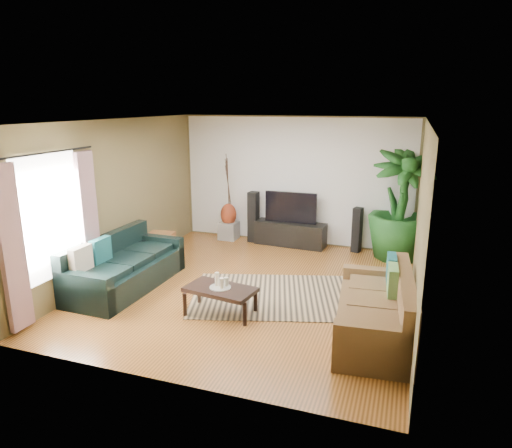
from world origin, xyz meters
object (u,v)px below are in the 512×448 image
at_px(tv_stand, 290,234).
at_px(side_table, 160,246).
at_px(sofa_left, 126,263).
at_px(coffee_table, 221,301).
at_px(vase, 229,214).
at_px(sofa_right, 374,305).
at_px(speaker_left, 253,217).
at_px(speaker_right, 357,230).
at_px(potted_plant, 400,205).
at_px(pedestal, 229,230).
at_px(television, 291,207).

relative_size(tv_stand, side_table, 2.92).
height_order(sofa_left, coffee_table, sofa_left).
bearing_deg(vase, sofa_right, -45.06).
bearing_deg(coffee_table, vase, 119.36).
relative_size(speaker_left, side_table, 2.15).
bearing_deg(vase, speaker_left, 0.00).
distance_m(sofa_right, speaker_right, 3.51).
bearing_deg(speaker_left, coffee_table, -72.84).
bearing_deg(potted_plant, pedestal, 177.95).
height_order(potted_plant, vase, potted_plant).
bearing_deg(speaker_left, potted_plant, 3.16).
relative_size(tv_stand, speaker_left, 1.36).
relative_size(television, pedestal, 2.86).
distance_m(pedestal, side_table, 1.86).
bearing_deg(television, tv_stand, 0.00).
distance_m(sofa_left, tv_stand, 3.68).
relative_size(coffee_table, tv_stand, 0.66).
distance_m(speaker_left, potted_plant, 3.07).
bearing_deg(coffee_table, speaker_left, 110.57).
bearing_deg(television, sofa_right, -59.59).
height_order(speaker_left, pedestal, speaker_left).
bearing_deg(sofa_right, speaker_left, -145.23).
height_order(speaker_left, speaker_right, speaker_left).
distance_m(speaker_left, pedestal, 0.69).
xyz_separation_m(sofa_left, vase, (0.55, 3.10, 0.14)).
relative_size(sofa_right, speaker_right, 2.19).
height_order(pedestal, side_table, side_table).
bearing_deg(speaker_right, speaker_left, -164.90).
xyz_separation_m(vase, side_table, (-0.75, -1.70, -0.30)).
height_order(sofa_right, pedestal, sofa_right).
height_order(sofa_right, potted_plant, potted_plant).
bearing_deg(television, coffee_table, -91.84).
xyz_separation_m(speaker_right, vase, (-2.81, 0.00, 0.10)).
relative_size(sofa_left, pedestal, 5.72).
bearing_deg(coffee_table, potted_plant, 64.78).
relative_size(tv_stand, speaker_right, 1.63).
distance_m(sofa_left, potted_plant, 5.16).
bearing_deg(coffee_table, sofa_right, 10.80).
height_order(television, potted_plant, potted_plant).
bearing_deg(speaker_left, sofa_right, -44.77).
height_order(television, side_table, television).
xyz_separation_m(sofa_right, speaker_right, (-0.63, 3.45, 0.04)).
distance_m(sofa_right, tv_stand, 4.01).
height_order(television, vase, television).
bearing_deg(television, speaker_right, 0.00).
distance_m(speaker_right, side_table, 3.95).
bearing_deg(sofa_left, speaker_left, -18.89).
relative_size(pedestal, vase, 0.78).
xyz_separation_m(sofa_left, coffee_table, (1.86, -0.42, -0.22)).
bearing_deg(potted_plant, sofa_left, -144.50).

